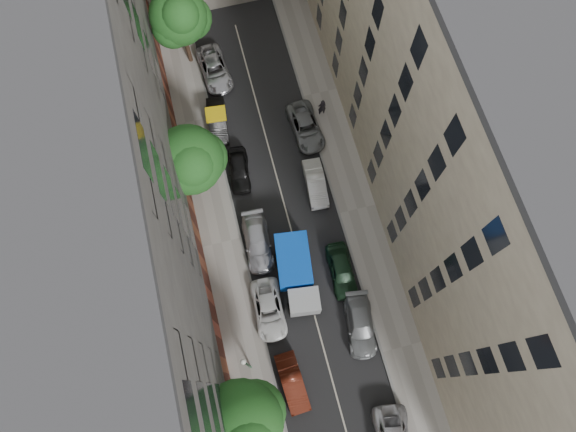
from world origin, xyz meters
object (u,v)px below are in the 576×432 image
object	(u,v)px
car_left_5	(217,121)
tree_far	(180,18)
car_left_1	(292,383)
car_right_4	(306,127)
car_right_2	(342,271)
tree_near	(242,425)
tree_mid	(191,162)
car_left_6	(214,69)
lamp_post	(246,364)
pedestrian	(322,107)
car_left_4	(239,170)
tarp_truck	(296,273)
car_left_2	(269,310)
car_left_3	(258,243)
car_right_1	(360,325)
car_right_3	(316,183)

from	to	relation	value
car_left_5	tree_far	world-z (taller)	tree_far
car_left_1	car_right_4	world-z (taller)	car_left_1
car_left_1	car_right_4	xyz separation A→B (m)	(6.16, 19.20, -0.02)
car_right_2	tree_near	distance (m)	13.49
tree_mid	tree_near	bearing A→B (deg)	-90.64
car_right_4	car_left_6	bearing A→B (deg)	126.63
lamp_post	pedestrian	distance (m)	21.63
car_left_4	tree_near	bearing A→B (deg)	-94.03
tarp_truck	tree_far	world-z (taller)	tree_far
car_left_2	car_left_3	bearing A→B (deg)	88.43
pedestrian	car_right_4	bearing A→B (deg)	32.98
car_left_2	tree_mid	world-z (taller)	tree_mid
tree_far	tree_near	bearing A→B (deg)	-93.44
tree_far	pedestrian	distance (m)	13.18
car_left_4	pedestrian	xyz separation A→B (m)	(7.92, 3.64, 0.42)
car_left_5	tree_far	distance (m)	8.35
car_left_5	car_left_1	bearing A→B (deg)	-82.02
tree_mid	lamp_post	xyz separation A→B (m)	(0.69, -14.49, -0.73)
car_left_5	car_right_4	bearing A→B (deg)	-12.94
car_left_3	car_right_1	bearing A→B (deg)	-50.49
car_right_3	tree_near	xyz separation A→B (m)	(-9.10, -15.76, 5.35)
car_right_2	car_right_3	bearing A→B (deg)	92.95
car_left_4	tree_mid	distance (m)	5.46
car_left_2	car_left_6	distance (m)	21.22
car_left_2	car_right_4	xyz separation A→B (m)	(6.55, 13.83, 0.03)
tree_near	car_right_2	bearing A→B (deg)	42.79
car_right_4	tree_far	distance (m)	12.99
tree_far	car_left_6	bearing A→B (deg)	-45.40
car_left_4	tree_near	distance (m)	19.50
car_left_2	car_right_4	distance (m)	15.30
car_left_1	car_right_4	size ratio (longest dim) A/B	0.87
car_left_1	car_left_4	world-z (taller)	car_left_1
car_left_6	car_right_4	xyz separation A→B (m)	(6.16, -7.39, -0.02)
car_left_5	car_right_1	distance (m)	20.08
tree_far	car_left_4	bearing A→B (deg)	-81.75
car_left_2	car_left_6	xyz separation A→B (m)	(0.39, 21.22, 0.04)
pedestrian	car_right_3	bearing A→B (deg)	67.37
car_left_4	tree_near	world-z (taller)	tree_near
car_left_2	lamp_post	world-z (taller)	lamp_post
tarp_truck	car_left_2	xyz separation A→B (m)	(-2.59, -1.93, -0.85)
car_left_5	car_left_6	size ratio (longest dim) A/B	0.85
car_left_4	tree_far	bearing A→B (deg)	104.89
car_left_5	car_left_4	bearing A→B (deg)	-75.04
car_left_3	car_right_4	bearing A→B (deg)	58.07
car_left_2	tree_far	world-z (taller)	tree_far
car_left_1	car_right_1	world-z (taller)	same
car_right_4	tree_far	world-z (taller)	tree_far
car_left_5	tree_far	size ratio (longest dim) A/B	0.53
car_left_5	car_right_2	distance (m)	16.10
car_right_4	pedestrian	world-z (taller)	pedestrian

